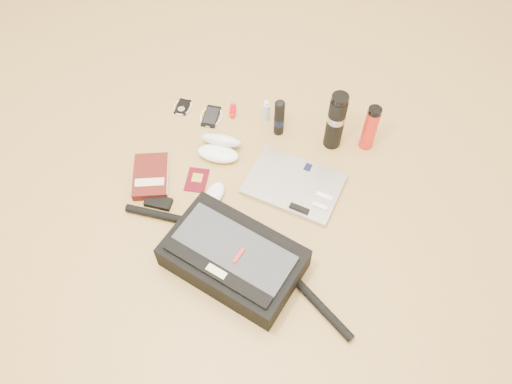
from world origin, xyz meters
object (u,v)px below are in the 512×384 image
at_px(laptop, 294,185).
at_px(book, 151,176).
at_px(messenger_bag, 233,258).
at_px(thermos_black, 336,121).
at_px(thermos_red, 370,128).

xyz_separation_m(laptop, book, (-0.59, -0.07, 0.01)).
bearing_deg(laptop, book, -158.56).
bearing_deg(messenger_bag, thermos_black, 86.59).
relative_size(book, thermos_red, 1.06).
distance_m(laptop, thermos_black, 0.32).
relative_size(messenger_bag, thermos_red, 4.09).
height_order(messenger_bag, book, messenger_bag).
xyz_separation_m(messenger_bag, thermos_black, (0.31, 0.65, 0.08)).
height_order(messenger_bag, thermos_red, thermos_red).
distance_m(messenger_bag, book, 0.53).
bearing_deg(thermos_red, laptop, -135.48).
bearing_deg(book, thermos_black, 10.30).
xyz_separation_m(messenger_bag, laptop, (0.17, 0.39, -0.05)).
height_order(laptop, thermos_black, thermos_black).
bearing_deg(laptop, messenger_bag, -99.02).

